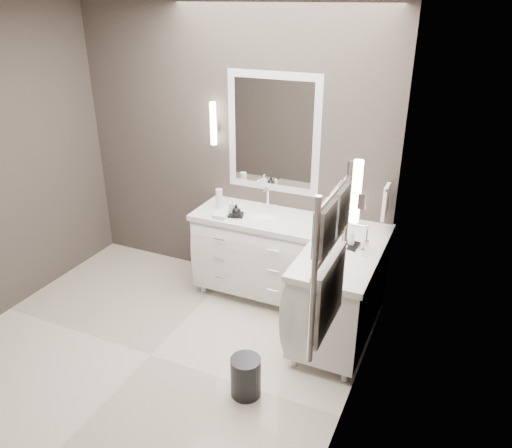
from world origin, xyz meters
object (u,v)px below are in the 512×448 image
at_px(vanity_back, 261,250).
at_px(waste_bin, 246,377).
at_px(vanity_right, 341,287).
at_px(towel_ladder, 329,269).

xyz_separation_m(vanity_back, waste_bin, (0.45, -1.29, -0.33)).
bearing_deg(vanity_right, vanity_back, 159.62).
relative_size(vanity_back, waste_bin, 3.93).
distance_m(vanity_back, vanity_right, 0.93).
bearing_deg(towel_ladder, waste_bin, 152.97).
bearing_deg(vanity_right, towel_ladder, -80.16).
xyz_separation_m(vanity_right, towel_ladder, (0.23, -1.30, 0.91)).
distance_m(vanity_right, towel_ladder, 1.60).
bearing_deg(vanity_back, vanity_right, -20.38).
bearing_deg(towel_ladder, vanity_back, 124.10).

